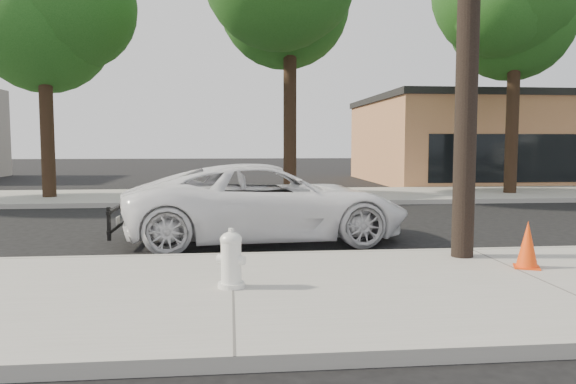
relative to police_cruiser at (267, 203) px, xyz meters
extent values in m
plane|color=black|center=(-0.70, 0.15, -0.76)|extent=(120.00, 120.00, 0.00)
cube|color=gray|center=(-0.70, -4.15, -0.69)|extent=(90.00, 4.40, 0.15)
cube|color=gray|center=(-0.70, 8.65, -0.69)|extent=(90.00, 5.00, 0.15)
cube|color=#9E9B93|center=(-0.70, -1.95, -0.69)|extent=(90.00, 0.12, 0.16)
cube|color=#BA7A4D|center=(15.30, 16.15, 1.24)|extent=(18.00, 10.00, 4.00)
cylinder|color=black|center=(-6.70, 8.35, 1.51)|extent=(0.44, 0.44, 4.25)
sphere|color=#1A4914|center=(-6.70, 8.35, 5.04)|extent=(4.20, 4.20, 4.20)
cylinder|color=black|center=(1.30, 7.95, 1.76)|extent=(0.44, 0.44, 4.75)
sphere|color=#1A4914|center=(1.30, 7.95, 5.74)|extent=(4.80, 4.80, 4.80)
cylinder|color=black|center=(9.30, 8.25, 1.59)|extent=(0.44, 0.44, 4.40)
sphere|color=#1A4914|center=(9.30, 8.25, 5.24)|extent=(4.35, 4.35, 4.35)
imported|color=white|center=(0.00, 0.00, 0.00)|extent=(5.71, 3.05, 1.53)
cylinder|color=white|center=(-0.72, -4.08, -0.58)|extent=(0.34, 0.34, 0.06)
cylinder|color=white|center=(-0.72, -4.08, -0.32)|extent=(0.25, 0.25, 0.58)
ellipsoid|color=white|center=(-0.72, -4.08, -0.02)|extent=(0.27, 0.27, 0.19)
cylinder|color=white|center=(-0.72, -4.08, -0.27)|extent=(0.37, 0.25, 0.12)
cylinder|color=white|center=(-0.72, -4.08, -0.27)|extent=(0.21, 0.23, 0.15)
cube|color=#F7430D|center=(3.49, -3.42, -0.60)|extent=(0.46, 0.46, 0.02)
cone|color=#F7430D|center=(3.49, -3.42, -0.28)|extent=(0.41, 0.41, 0.68)
camera|label=1|loc=(-0.72, -10.93, 1.17)|focal=35.00mm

